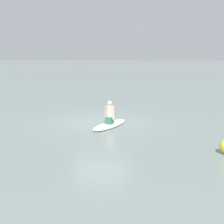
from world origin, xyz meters
TOP-DOWN VIEW (x-y plane):
  - ground_plane at (0.00, 0.00)m, footprint 400.00×400.00m
  - surfboard at (0.71, 0.53)m, footprint 2.79×1.49m
  - person_paddler at (0.71, 0.53)m, footprint 0.39×0.44m

SIDE VIEW (x-z plane):
  - ground_plane at x=0.00m, z-range 0.00..0.00m
  - surfboard at x=0.71m, z-range 0.00..0.09m
  - person_paddler at x=0.71m, z-range 0.04..1.04m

